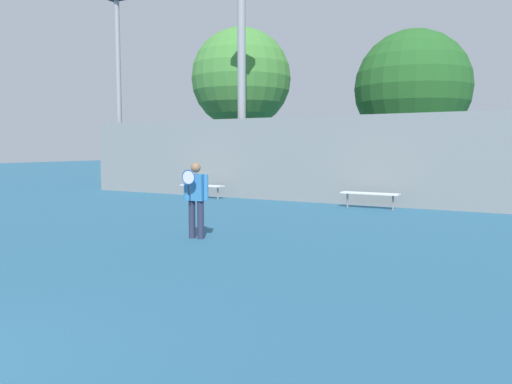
# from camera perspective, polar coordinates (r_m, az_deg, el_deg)

# --- Properties ---
(tennis_player) EXTENTS (0.58, 0.42, 1.59)m
(tennis_player) POSITION_cam_1_polar(r_m,az_deg,el_deg) (10.46, -6.90, -0.44)
(tennis_player) COLOR #282D47
(tennis_player) RESTS_ON ground_plane
(bench_courtside_near) EXTENTS (1.76, 0.40, 0.50)m
(bench_courtside_near) POSITION_cam_1_polar(r_m,az_deg,el_deg) (18.70, -6.18, 0.66)
(bench_courtside_near) COLOR white
(bench_courtside_near) RESTS_ON ground_plane
(bench_adjacent_court) EXTENTS (1.80, 0.40, 0.50)m
(bench_adjacent_court) POSITION_cam_1_polar(r_m,az_deg,el_deg) (15.85, 12.88, -0.25)
(bench_adjacent_court) COLOR white
(bench_adjacent_court) RESTS_ON ground_plane
(light_pole_near_left) EXTENTS (0.90, 0.60, 8.56)m
(light_pole_near_left) POSITION_cam_1_polar(r_m,az_deg,el_deg) (23.27, -15.47, 13.38)
(light_pole_near_left) COLOR #939399
(light_pole_near_left) RESTS_ON ground_plane
(light_pole_center_back) EXTENTS (0.90, 0.60, 8.47)m
(light_pole_center_back) POSITION_cam_1_polar(r_m,az_deg,el_deg) (19.62, -1.66, 13.52)
(light_pole_center_back) COLOR #939399
(light_pole_center_back) RESTS_ON ground_plane
(back_fence) EXTENTS (24.54, 0.06, 2.96)m
(back_fence) POSITION_cam_1_polar(r_m,az_deg,el_deg) (16.56, 13.19, 3.54)
(back_fence) COLOR gray
(back_fence) RESTS_ON ground_plane
(tree_green_tall) EXTENTS (4.84, 4.84, 6.81)m
(tree_green_tall) POSITION_cam_1_polar(r_m,az_deg,el_deg) (22.46, 17.45, 11.23)
(tree_green_tall) COLOR brown
(tree_green_tall) RESTS_ON ground_plane
(tree_green_broad) EXTENTS (4.77, 4.77, 7.58)m
(tree_green_broad) POSITION_cam_1_polar(r_m,az_deg,el_deg) (24.58, -1.71, 12.79)
(tree_green_broad) COLOR brown
(tree_green_broad) RESTS_ON ground_plane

